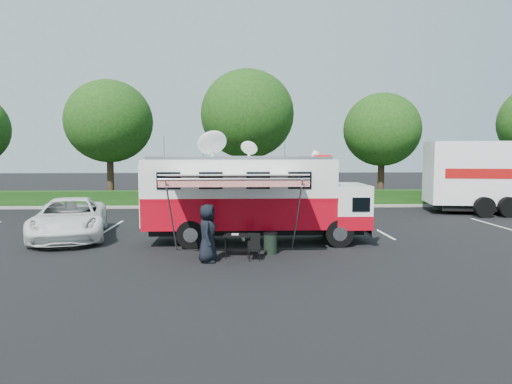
% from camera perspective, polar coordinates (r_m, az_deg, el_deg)
% --- Properties ---
extents(ground_plane, '(120.00, 120.00, 0.00)m').
position_cam_1_polar(ground_plane, '(17.63, 0.07, -6.31)').
color(ground_plane, black).
rests_on(ground_plane, ground).
extents(back_border, '(60.00, 6.14, 8.87)m').
position_cam_1_polar(back_border, '(30.27, 1.12, 7.93)').
color(back_border, '#9E998E').
rests_on(back_border, ground_plane).
extents(stall_lines, '(24.12, 5.50, 0.01)m').
position_cam_1_polar(stall_lines, '(20.56, -1.71, -4.67)').
color(stall_lines, silver).
rests_on(stall_lines, ground_plane).
extents(command_truck, '(8.50, 2.34, 4.08)m').
position_cam_1_polar(command_truck, '(17.37, -0.17, -0.64)').
color(command_truck, black).
rests_on(command_truck, ground_plane).
extents(awning, '(4.64, 2.42, 2.81)m').
position_cam_1_polar(awning, '(14.86, -2.71, 1.79)').
color(awning, silver).
rests_on(awning, ground_plane).
extents(white_suv, '(3.95, 6.23, 1.60)m').
position_cam_1_polar(white_suv, '(19.94, -22.17, -5.35)').
color(white_suv, white).
rests_on(white_suv, ground_plane).
extents(person, '(0.62, 0.92, 1.84)m').
position_cam_1_polar(person, '(14.63, -6.03, -8.69)').
color(person, black).
rests_on(person, ground_plane).
extents(folding_table, '(0.94, 0.71, 0.76)m').
position_cam_1_polar(folding_table, '(15.06, -2.45, -5.51)').
color(folding_table, black).
rests_on(folding_table, ground_plane).
extents(folding_chair, '(0.46, 0.48, 0.85)m').
position_cam_1_polar(folding_chair, '(14.75, -0.24, -6.57)').
color(folding_chair, black).
rests_on(folding_chair, ground_plane).
extents(trash_bin, '(0.49, 0.49, 0.74)m').
position_cam_1_polar(trash_bin, '(15.62, 1.81, -6.39)').
color(trash_bin, black).
rests_on(trash_bin, ground_plane).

